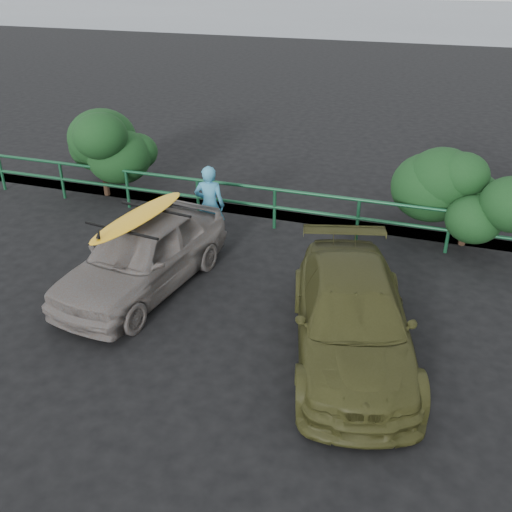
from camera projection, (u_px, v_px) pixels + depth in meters
The scene contains 10 objects.
ground at pixel (135, 334), 9.98m from camera, with size 80.00×80.00×0.00m, color black.
ocean at pixel (420, 18), 60.18m from camera, with size 200.00×200.00×0.00m, color slate.
guardrail at pixel (235, 203), 13.92m from camera, with size 14.00×0.08×1.04m, color #134327, non-canonical shape.
shrub_left at pixel (74, 156), 15.37m from camera, with size 3.20×2.40×2.18m, color #153A18, non-canonical shape.
shrub_right at pixel (453, 204), 12.70m from camera, with size 3.20×2.40×1.94m, color #153A18, non-canonical shape.
sedan at pixel (143, 255), 11.08m from camera, with size 1.71×4.25×1.45m, color slate.
olive_vehicle at pixel (352, 318), 9.25m from camera, with size 1.86×4.59×1.33m, color #3B3C1A.
man at pixel (210, 205), 12.75m from camera, with size 0.67×0.44×1.85m, color teal.
roof_rack at pixel (139, 220), 10.73m from camera, with size 1.62×1.14×0.05m, color black, non-canonical shape.
surfboard at pixel (139, 216), 10.70m from camera, with size 0.56×2.72×0.08m, color yellow.
Camera 1 is at (4.66, -7.06, 5.88)m, focal length 40.00 mm.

